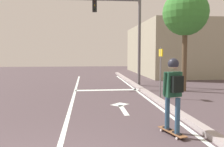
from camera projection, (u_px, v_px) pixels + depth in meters
name	position (u px, v px, depth m)	size (l,w,h in m)	color
lane_line_center	(72.00, 102.00, 9.12)	(0.12, 20.00, 0.01)	silver
lane_line_curbside	(149.00, 100.00, 9.45)	(0.12, 20.00, 0.01)	silver
stop_bar	(107.00, 90.00, 12.04)	(3.15, 0.40, 0.01)	silver
lane_arrow_stem	(123.00, 110.00, 7.82)	(0.16, 1.40, 0.01)	silver
lane_arrow_head	(120.00, 104.00, 8.66)	(0.56, 0.44, 0.01)	silver
curb_strip	(156.00, 98.00, 9.47)	(0.24, 24.00, 0.14)	#9E9292
skateboard	(172.00, 132.00, 5.46)	(0.43, 0.89, 0.08)	brown
skater	(173.00, 86.00, 5.35)	(0.44, 0.61, 1.66)	navy
traffic_signal_mast	(119.00, 23.00, 13.31)	(5.08, 0.34, 5.08)	#605B60
street_sign_post	(161.00, 64.00, 9.85)	(0.06, 0.44, 2.11)	slate
roadside_tree	(185.00, 14.00, 11.38)	(2.15, 2.15, 4.82)	brown
building_block	(194.00, 50.00, 21.91)	(10.46, 10.84, 4.32)	#9F9981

